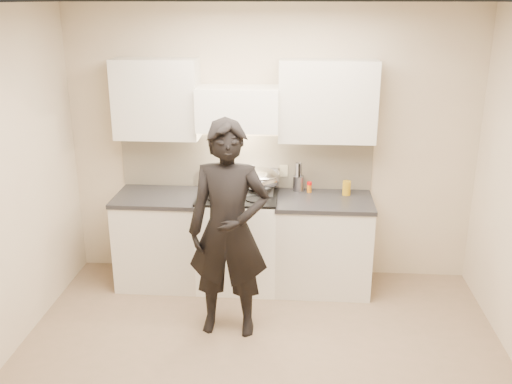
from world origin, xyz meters
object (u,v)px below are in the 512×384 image
(utensil_crock, at_px, (298,182))
(person, at_px, (229,230))
(wok, at_px, (259,179))
(stove, at_px, (238,239))
(counter_right, at_px, (323,243))

(utensil_crock, distance_m, person, 1.22)
(person, bearing_deg, wok, 80.79)
(stove, height_order, counter_right, stove)
(utensil_crock, relative_size, person, 0.15)
(counter_right, relative_size, utensil_crock, 3.26)
(counter_right, height_order, person, person)
(counter_right, xyz_separation_m, wok, (-0.63, 0.12, 0.61))
(counter_right, bearing_deg, stove, -180.00)
(counter_right, bearing_deg, person, -133.90)
(stove, height_order, wok, wok)
(stove, distance_m, person, 0.96)
(stove, bearing_deg, utensil_crock, 21.63)
(counter_right, height_order, wok, wok)
(utensil_crock, bearing_deg, person, -117.65)
(stove, bearing_deg, person, -89.05)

